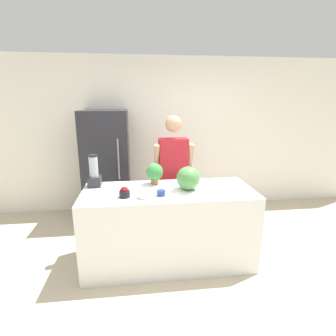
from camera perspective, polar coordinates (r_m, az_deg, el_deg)
ground_plane at (r=3.08m, az=1.06°, el=-23.41°), size 14.00×14.00×0.00m
wall_back at (r=4.58m, az=-2.55°, el=7.10°), size 8.00×0.06×2.60m
counter_island at (r=3.17m, az=0.09°, el=-12.53°), size 1.95×0.80×0.90m
refrigerator at (r=4.32m, az=-13.20°, el=0.50°), size 0.72×0.65×1.75m
person at (r=3.69m, az=1.12°, el=-1.45°), size 0.53×0.27×1.70m
cutting_board at (r=2.99m, az=4.86°, el=-4.78°), size 0.40×0.25×0.01m
watermelon at (r=2.94m, az=4.41°, el=-2.23°), size 0.27×0.27×0.27m
bowl_cherries at (r=2.80m, az=-9.44°, el=-5.29°), size 0.11×0.11×0.12m
bowl_cream at (r=2.75m, az=-5.22°, el=-5.59°), size 0.13×0.13×0.12m
bowl_small_blue at (r=2.81m, az=-1.52°, el=-5.45°), size 0.09×0.09×0.06m
blender at (r=3.20m, az=-15.79°, el=-1.21°), size 0.15×0.15×0.38m
potted_plant at (r=3.17m, az=-2.93°, el=-0.95°), size 0.20×0.20×0.26m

